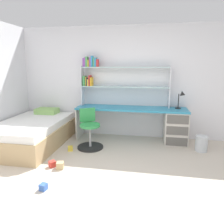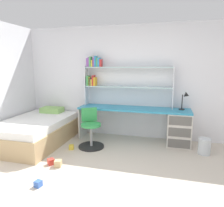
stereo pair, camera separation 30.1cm
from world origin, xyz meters
name	(u,v)px [view 1 (the left image)]	position (x,y,z in m)	size (l,w,h in m)	color
ground_plane	(114,195)	(0.00, 0.00, -0.01)	(6.18, 5.66, 0.02)	beige
room_shell	(59,86)	(-1.25, 1.23, 1.26)	(6.18, 5.66, 2.53)	silver
desk	(161,123)	(0.69, 2.04, 0.43)	(2.39, 0.54, 0.74)	teal
bookshelf_hutch	(111,76)	(-0.43, 2.19, 1.40)	(1.97, 0.22, 1.12)	silver
desk_lamp	(182,97)	(1.09, 2.09, 0.99)	(0.20, 0.17, 0.38)	black
swivel_chair	(90,133)	(-0.74, 1.47, 0.31)	(0.52, 0.52, 0.78)	black
bed_platform	(32,133)	(-1.96, 1.39, 0.26)	(1.22, 1.86, 0.64)	tan
waste_bin	(201,144)	(1.44, 1.67, 0.15)	(0.23, 0.23, 0.30)	silver
toy_block_yellow_0	(70,148)	(-1.07, 1.23, 0.05)	(0.09, 0.09, 0.09)	gold
toy_block_natural_1	(60,165)	(-0.97, 0.52, 0.05)	(0.11, 0.11, 0.11)	tan
toy_block_blue_2	(43,187)	(-0.94, -0.07, 0.04)	(0.09, 0.09, 0.09)	#3860B7
toy_block_red_3	(52,164)	(-1.12, 0.56, 0.05)	(0.10, 0.10, 0.10)	red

